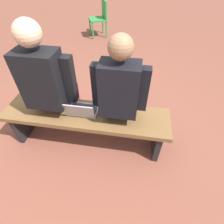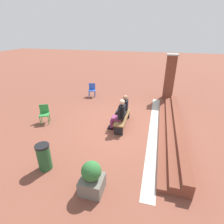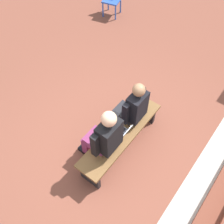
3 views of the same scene
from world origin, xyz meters
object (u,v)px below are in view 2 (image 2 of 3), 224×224
at_px(person_adult, 119,114).
at_px(plastic_chair_near_bench_right, 92,89).
at_px(person_student, 123,108).
at_px(litter_bin, 44,157).
at_px(planter, 92,178).
at_px(bench, 122,118).
at_px(plastic_chair_foreground, 44,113).
at_px(laptop, 123,116).

height_order(person_adult, plastic_chair_near_bench_right, person_adult).
height_order(person_student, litter_bin, person_student).
xyz_separation_m(planter, litter_bin, (-0.43, -1.70, -0.00)).
xyz_separation_m(person_student, litter_bin, (3.60, -1.69, -0.27)).
height_order(bench, plastic_chair_foreground, plastic_chair_foreground).
distance_m(person_adult, plastic_chair_near_bench_right, 4.46).
xyz_separation_m(person_adult, plastic_chair_near_bench_right, (-3.62, -2.59, -0.25)).
bearing_deg(plastic_chair_near_bench_right, litter_bin, 7.91).
height_order(planter, litter_bin, planter).
xyz_separation_m(bench, laptop, (0.03, 0.01, 0.15)).
height_order(plastic_chair_near_bench_right, plastic_chair_foreground, same).
relative_size(plastic_chair_near_bench_right, planter, 0.89).
bearing_deg(planter, plastic_chair_foreground, -131.58).
xyz_separation_m(laptop, litter_bin, (3.21, -1.77, -0.07)).
xyz_separation_m(person_adult, litter_bin, (2.89, -1.69, -0.30)).
bearing_deg(laptop, litter_bin, -28.83).
bearing_deg(plastic_chair_near_bench_right, plastic_chair_foreground, -12.85).
relative_size(person_student, plastic_chair_near_bench_right, 1.56).
xyz_separation_m(plastic_chair_foreground, planter, (3.09, 3.48, -0.04)).
relative_size(person_student, laptop, 4.10).
bearing_deg(planter, litter_bin, -104.18).
relative_size(bench, person_student, 1.37).
relative_size(plastic_chair_near_bench_right, plastic_chair_foreground, 1.00).
bearing_deg(litter_bin, person_adult, 149.71).
bearing_deg(litter_bin, laptop, 151.17).
relative_size(bench, litter_bin, 2.09).
bearing_deg(plastic_chair_foreground, laptop, 98.82).
bearing_deg(litter_bin, plastic_chair_foreground, -146.17).
relative_size(bench, person_adult, 1.30).
distance_m(plastic_chair_foreground, planter, 4.66).
relative_size(person_student, plastic_chair_foreground, 1.56).
xyz_separation_m(person_student, plastic_chair_near_bench_right, (-2.91, -2.59, -0.22)).
bearing_deg(litter_bin, person_student, 154.88).
bearing_deg(planter, person_adult, -179.76).
bearing_deg(bench, person_student, -169.72).
height_order(laptop, plastic_chair_foreground, plastic_chair_foreground).
xyz_separation_m(bench, planter, (3.67, -0.06, 0.08)).
xyz_separation_m(plastic_chair_near_bench_right, litter_bin, (6.51, 0.90, -0.05)).
height_order(person_student, plastic_chair_foreground, person_student).
distance_m(person_adult, plastic_chair_foreground, 3.49).
bearing_deg(person_student, plastic_chair_near_bench_right, -138.23).
bearing_deg(person_adult, plastic_chair_near_bench_right, -144.43).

